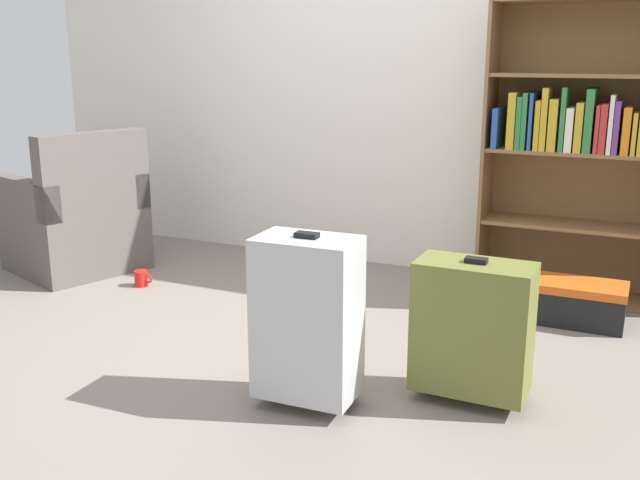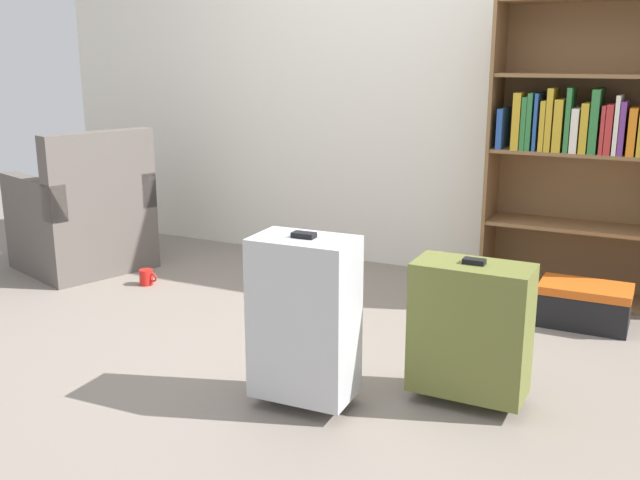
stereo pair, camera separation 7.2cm
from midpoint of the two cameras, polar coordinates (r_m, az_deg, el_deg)
The scene contains 8 objects.
ground_plane at distance 3.39m, azimuth -2.95°, elevation -9.00°, with size 9.20×9.20×0.00m, color slate.
back_wall at distance 4.65m, azimuth 7.22°, elevation 13.74°, with size 5.26×0.10×2.60m, color silver.
bookshelf at distance 4.23m, azimuth 20.93°, elevation 7.08°, with size 1.02×0.33×1.64m.
armchair at distance 4.85m, azimuth -17.69°, elevation 1.48°, with size 0.89×0.89×0.90m.
mug at distance 4.46m, azimuth -13.06°, elevation -2.87°, with size 0.12×0.08×0.10m.
storage_box at distance 3.94m, azimuth 20.60°, elevation -4.74°, with size 0.44×0.27×0.22m.
suitcase_silver at distance 2.80m, azimuth -0.50°, elevation -6.13°, with size 0.40×0.26×0.70m.
suitcase_olive at distance 2.90m, azimuth 12.47°, elevation -6.84°, with size 0.45×0.24×0.59m.
Camera 2 is at (1.55, -2.70, 1.35)m, focal length 40.62 mm.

